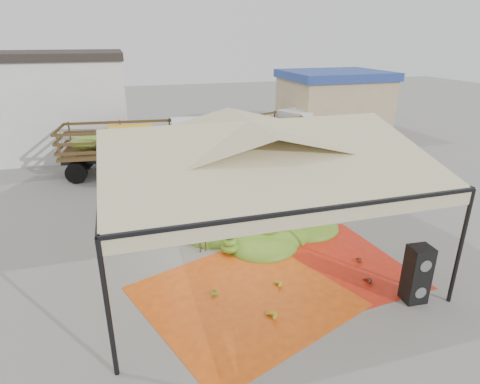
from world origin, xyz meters
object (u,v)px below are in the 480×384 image
object	(u,v)px
truck_left	(145,142)
truck_right	(274,128)
banana_heap	(265,215)
vendor	(251,179)
speaker_stack	(417,274)

from	to	relation	value
truck_left	truck_right	world-z (taller)	truck_left
banana_heap	vendor	xyz separation A→B (m)	(0.38, 2.62, 0.36)
speaker_stack	truck_right	world-z (taller)	truck_right
speaker_stack	truck_left	xyz separation A→B (m)	(-5.54, 12.29, 0.72)
speaker_stack	truck_left	size ratio (longest dim) A/B	0.21
truck_right	banana_heap	bearing A→B (deg)	-137.15
truck_left	truck_right	xyz separation A→B (m)	(7.36, 1.92, -0.21)
speaker_stack	vendor	bearing A→B (deg)	108.85
vendor	truck_right	distance (m)	7.88
speaker_stack	vendor	xyz separation A→B (m)	(-1.88, 7.26, 0.21)
speaker_stack	vendor	size ratio (longest dim) A/B	0.78
vendor	speaker_stack	bearing A→B (deg)	113.39
banana_heap	truck_left	world-z (taller)	truck_left
vendor	truck_right	bearing A→B (deg)	-109.19
speaker_stack	truck_right	bearing A→B (deg)	87.00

